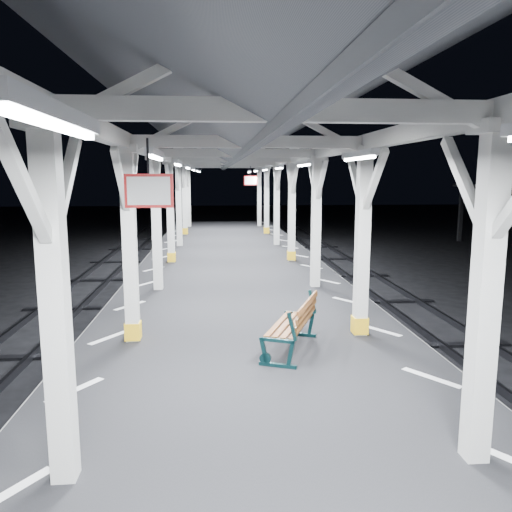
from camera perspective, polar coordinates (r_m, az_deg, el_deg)
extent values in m
plane|color=black|center=(7.51, 0.29, -21.42)|extent=(120.00, 120.00, 0.00)
cube|color=black|center=(7.27, 0.29, -18.02)|extent=(6.00, 50.00, 1.00)
cube|color=silver|center=(7.28, -19.94, -14.19)|extent=(1.00, 48.00, 0.01)
cube|color=silver|center=(7.66, 19.39, -12.98)|extent=(1.00, 48.00, 0.01)
cube|color=silver|center=(4.82, -21.92, -6.15)|extent=(0.22, 0.22, 3.20)
cube|color=silver|center=(4.69, -23.14, 13.85)|extent=(0.40, 0.40, 0.12)
cube|color=silver|center=(5.20, -20.90, 7.80)|extent=(0.10, 0.99, 0.99)
cube|color=silver|center=(4.15, -25.08, 7.37)|extent=(0.10, 0.99, 0.99)
cube|color=silver|center=(8.65, -14.22, 0.74)|extent=(0.22, 0.22, 3.20)
cube|color=silver|center=(8.58, -14.66, 11.78)|extent=(0.40, 0.40, 0.12)
cube|color=yellow|center=(8.96, -13.86, -8.28)|extent=(0.26, 0.26, 0.30)
cube|color=silver|center=(9.11, -13.94, 8.42)|extent=(0.10, 0.99, 0.99)
cube|color=silver|center=(8.02, -15.18, 8.32)|extent=(0.10, 0.99, 0.99)
cube|color=silver|center=(12.59, -11.29, 3.37)|extent=(0.22, 0.22, 3.20)
cube|color=silver|center=(12.54, -11.53, 10.94)|extent=(0.40, 0.40, 0.12)
cube|color=silver|center=(13.07, -11.18, 8.63)|extent=(0.10, 0.99, 0.99)
cube|color=silver|center=(11.98, -11.76, 8.59)|extent=(0.10, 0.99, 0.99)
cube|color=silver|center=(16.55, -9.75, 4.75)|extent=(0.22, 0.22, 3.20)
cube|color=silver|center=(16.51, -9.91, 10.50)|extent=(0.40, 0.40, 0.12)
cube|color=yellow|center=(16.72, -9.62, -0.11)|extent=(0.26, 0.26, 0.30)
cube|color=silver|center=(17.06, -9.70, 8.74)|extent=(0.10, 0.99, 0.99)
cube|color=silver|center=(15.96, -10.03, 8.72)|extent=(0.10, 0.99, 0.99)
cube|color=silver|center=(20.53, -8.81, 5.59)|extent=(0.22, 0.22, 3.20)
cube|color=silver|center=(20.50, -8.92, 10.22)|extent=(0.40, 0.40, 0.12)
cube|color=silver|center=(21.05, -8.78, 8.80)|extent=(0.10, 0.99, 0.99)
cube|color=silver|center=(19.95, -9.00, 8.79)|extent=(0.10, 0.99, 0.99)
cube|color=silver|center=(24.52, -8.17, 6.15)|extent=(0.22, 0.22, 3.20)
cube|color=silver|center=(24.49, -8.26, 10.03)|extent=(0.40, 0.40, 0.12)
cube|color=yellow|center=(24.63, -8.10, 2.85)|extent=(0.26, 0.26, 0.30)
cube|color=silver|center=(25.04, -8.16, 8.84)|extent=(0.10, 0.99, 0.99)
cube|color=silver|center=(23.94, -8.31, 8.83)|extent=(0.10, 0.99, 0.99)
cube|color=silver|center=(28.51, -7.71, 6.56)|extent=(0.22, 0.22, 3.20)
cube|color=silver|center=(28.49, -7.78, 9.90)|extent=(0.40, 0.40, 0.12)
cube|color=silver|center=(29.03, -7.70, 8.87)|extent=(0.10, 0.99, 0.99)
cube|color=silver|center=(27.93, -7.82, 8.87)|extent=(0.10, 0.99, 0.99)
cube|color=silver|center=(5.28, 24.67, -5.04)|extent=(0.22, 0.22, 3.20)
cube|color=silver|center=(5.16, 25.92, 13.17)|extent=(0.40, 0.40, 0.12)
cube|color=silver|center=(5.62, 22.70, 7.75)|extent=(0.10, 0.99, 0.99)
cube|color=silver|center=(8.91, 12.05, 1.06)|extent=(0.22, 0.22, 3.20)
cube|color=silver|center=(8.84, 12.41, 11.77)|extent=(0.40, 0.40, 0.12)
cube|color=yellow|center=(9.22, 11.76, -7.72)|extent=(0.26, 0.26, 0.30)
cube|color=silver|center=(9.36, 11.31, 8.52)|extent=(0.10, 0.99, 0.99)
cube|color=silver|center=(8.31, 13.42, 8.40)|extent=(0.10, 0.99, 0.99)
cube|color=silver|center=(12.77, 6.88, 3.56)|extent=(0.22, 0.22, 3.20)
cube|color=silver|center=(12.72, 7.02, 11.03)|extent=(0.40, 0.40, 0.12)
cube|color=silver|center=(13.25, 6.49, 8.75)|extent=(0.10, 0.99, 0.99)
cube|color=silver|center=(12.17, 7.51, 8.71)|extent=(0.10, 0.99, 0.99)
cube|color=silver|center=(16.69, 4.11, 4.89)|extent=(0.22, 0.22, 3.20)
cube|color=silver|center=(16.65, 4.17, 10.59)|extent=(0.40, 0.40, 0.12)
cube|color=yellow|center=(16.85, 4.05, 0.07)|extent=(0.26, 0.26, 0.30)
cube|color=silver|center=(17.19, 3.87, 8.85)|extent=(0.10, 0.99, 0.99)
cube|color=silver|center=(16.10, 4.46, 8.83)|extent=(0.10, 0.99, 0.99)
cube|color=silver|center=(20.64, 2.39, 5.70)|extent=(0.22, 0.22, 3.20)
cube|color=silver|center=(20.61, 2.42, 10.31)|extent=(0.40, 0.40, 0.12)
cube|color=silver|center=(21.15, 2.22, 8.90)|extent=(0.10, 0.99, 0.99)
cube|color=silver|center=(20.06, 2.61, 8.89)|extent=(0.10, 0.99, 0.99)
cube|color=silver|center=(24.61, 1.22, 6.25)|extent=(0.22, 0.22, 3.20)
cube|color=silver|center=(24.59, 1.23, 10.12)|extent=(0.40, 0.40, 0.12)
cube|color=yellow|center=(24.72, 1.21, 2.96)|extent=(0.26, 0.26, 0.30)
cube|color=silver|center=(25.13, 1.10, 8.93)|extent=(0.10, 0.99, 0.99)
cube|color=silver|center=(24.04, 1.37, 8.93)|extent=(0.10, 0.99, 0.99)
cube|color=silver|center=(28.59, 0.38, 6.65)|extent=(0.22, 0.22, 3.20)
cube|color=silver|center=(28.57, 0.38, 9.97)|extent=(0.40, 0.40, 0.12)
cube|color=silver|center=(29.11, 0.28, 8.95)|extent=(0.10, 0.99, 0.99)
cube|color=silver|center=(28.02, 0.48, 8.95)|extent=(0.10, 0.99, 0.99)
cube|color=silver|center=(6.63, -17.69, 13.58)|extent=(0.18, 48.00, 0.24)
cube|color=silver|center=(6.97, 17.41, 13.35)|extent=(0.18, 48.00, 0.24)
cube|color=silver|center=(4.52, 2.68, 16.29)|extent=(4.20, 0.14, 0.20)
cube|color=silver|center=(8.49, -0.91, 12.91)|extent=(4.20, 0.14, 0.20)
cube|color=silver|center=(12.47, -2.19, 11.68)|extent=(4.20, 0.14, 0.20)
cube|color=silver|center=(16.47, -2.84, 11.04)|extent=(4.20, 0.14, 0.20)
cube|color=silver|center=(20.46, -3.24, 10.65)|extent=(4.20, 0.14, 0.20)
cube|color=silver|center=(24.46, -3.51, 10.39)|extent=(4.20, 0.14, 0.20)
cube|color=silver|center=(28.46, -3.70, 10.20)|extent=(4.20, 0.14, 0.20)
cube|color=silver|center=(6.64, 0.33, 22.02)|extent=(0.16, 48.00, 0.20)
cube|color=#4B4E53|center=(6.58, -11.65, 18.59)|extent=(2.80, 49.00, 1.45)
cube|color=#4B4E53|center=(6.81, 11.88, 18.26)|extent=(2.80, 49.00, 1.45)
cube|color=silver|center=(2.57, -21.89, 14.88)|extent=(0.10, 1.35, 0.08)
cube|color=white|center=(2.56, -21.82, 13.77)|extent=(0.05, 1.25, 0.05)
cube|color=silver|center=(6.49, -11.42, 11.44)|extent=(0.10, 1.35, 0.08)
cube|color=white|center=(6.49, -11.40, 11.00)|extent=(0.05, 1.25, 0.05)
cube|color=silver|center=(10.48, -8.91, 10.54)|extent=(0.10, 1.35, 0.08)
cube|color=white|center=(10.47, -8.90, 10.27)|extent=(0.05, 1.25, 0.05)
cube|color=silver|center=(14.47, -7.79, 10.13)|extent=(0.10, 1.35, 0.08)
cube|color=white|center=(14.47, -7.78, 9.94)|extent=(0.05, 1.25, 0.05)
cube|color=silver|center=(18.46, -7.15, 9.90)|extent=(0.10, 1.35, 0.08)
cube|color=white|center=(18.46, -7.15, 9.75)|extent=(0.05, 1.25, 0.05)
cube|color=silver|center=(22.46, -6.74, 9.75)|extent=(0.10, 1.35, 0.08)
cube|color=white|center=(22.46, -6.74, 9.62)|extent=(0.05, 1.25, 0.05)
cube|color=silver|center=(26.46, -6.46, 9.64)|extent=(0.10, 1.35, 0.08)
cube|color=white|center=(26.46, -6.46, 9.53)|extent=(0.05, 1.25, 0.05)
cube|color=silver|center=(6.72, 11.65, 11.35)|extent=(0.10, 1.35, 0.08)
cube|color=white|center=(6.72, 11.64, 10.92)|extent=(0.05, 1.25, 0.05)
cube|color=silver|center=(10.62, 5.48, 10.59)|extent=(0.10, 1.35, 0.08)
cube|color=white|center=(10.62, 5.47, 10.32)|extent=(0.05, 1.25, 0.05)
cube|color=silver|center=(14.57, 2.64, 10.20)|extent=(0.10, 1.35, 0.08)
cube|color=white|center=(14.57, 2.64, 10.00)|extent=(0.05, 1.25, 0.05)
cube|color=silver|center=(18.54, 1.02, 9.96)|extent=(0.10, 1.35, 0.08)
cube|color=white|center=(18.54, 1.02, 9.81)|extent=(0.05, 1.25, 0.05)
cube|color=silver|center=(22.53, -0.02, 9.81)|extent=(0.10, 1.35, 0.08)
cube|color=white|center=(22.53, -0.02, 9.68)|extent=(0.05, 1.25, 0.05)
cube|color=silver|center=(26.52, -0.75, 9.70)|extent=(0.10, 1.35, 0.08)
cube|color=white|center=(26.51, -0.75, 9.59)|extent=(0.05, 1.25, 0.05)
cylinder|color=black|center=(5.32, -12.26, 11.11)|extent=(0.02, 0.02, 0.36)
cube|color=red|center=(5.32, -12.13, 7.29)|extent=(0.50, 0.03, 0.35)
cube|color=white|center=(5.32, -12.13, 7.29)|extent=(0.44, 0.04, 0.29)
cylinder|color=black|center=(18.90, -0.63, 9.71)|extent=(0.02, 0.02, 0.36)
cube|color=red|center=(18.90, -0.63, 8.63)|extent=(0.50, 0.03, 0.35)
cube|color=white|center=(18.90, -0.63, 8.63)|extent=(0.44, 0.05, 0.29)
cube|color=black|center=(32.04, 22.35, 4.53)|extent=(0.20, 0.20, 3.30)
sphere|color=silver|center=(31.97, 22.52, 7.33)|extent=(0.20, 0.20, 0.20)
cube|color=#0B292C|center=(7.61, 2.50, -12.38)|extent=(0.56, 0.27, 0.06)
cube|color=#0B292C|center=(7.60, 0.94, -10.86)|extent=(0.16, 0.10, 0.45)
cube|color=#0B292C|center=(7.50, 3.96, -11.15)|extent=(0.14, 0.10, 0.45)
cube|color=#0B292C|center=(7.36, 4.15, -8.06)|extent=(0.16, 0.10, 0.42)
cube|color=#0B292C|center=(9.03, 5.05, -8.92)|extent=(0.56, 0.27, 0.06)
cube|color=#0B292C|center=(9.01, 3.74, -7.64)|extent=(0.16, 0.10, 0.45)
cube|color=#0B292C|center=(8.93, 6.29, -7.83)|extent=(0.14, 0.10, 0.45)
cube|color=#0B292C|center=(8.82, 6.46, -5.20)|extent=(0.16, 0.10, 0.42)
cube|color=brown|center=(8.23, 2.60, -7.72)|extent=(0.63, 1.39, 0.03)
cube|color=brown|center=(8.20, 3.46, -7.79)|extent=(0.63, 1.39, 0.03)
cube|color=brown|center=(8.17, 4.32, -7.86)|extent=(0.63, 1.39, 0.03)
cube|color=brown|center=(8.15, 5.19, -7.93)|extent=(0.63, 1.39, 0.03)
cube|color=brown|center=(8.10, 5.67, -7.05)|extent=(0.60, 1.38, 0.09)
cube|color=brown|center=(8.06, 5.82, -6.20)|extent=(0.60, 1.38, 0.09)
cube|color=brown|center=(8.02, 5.97, -5.35)|extent=(0.60, 1.38, 0.09)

